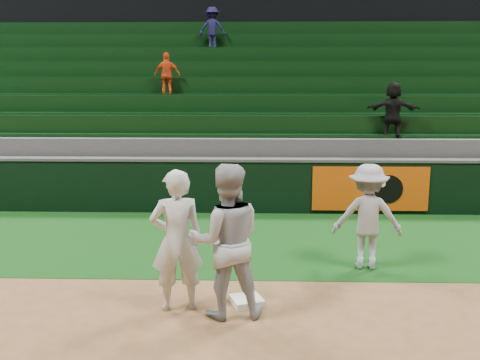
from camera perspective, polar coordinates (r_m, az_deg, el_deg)
name	(u,v)px	position (r m, az deg, el deg)	size (l,w,h in m)	color
ground	(224,305)	(7.46, -1.73, -13.21)	(70.00, 70.00, 0.00)	brown
foul_grass	(233,240)	(10.27, -0.73, -6.38)	(36.00, 4.20, 0.01)	#0D350F
upper_deck	(247,9)	(24.44, 0.74, 17.75)	(40.00, 12.00, 12.00)	black
first_base	(247,301)	(7.49, 0.72, -12.75)	(0.40, 0.40, 0.09)	white
first_baseman	(177,240)	(7.09, -6.76, -6.42)	(0.69, 0.45, 1.90)	silver
baserunner	(226,241)	(6.85, -1.47, -6.52)	(0.97, 0.76, 2.00)	#A8ABB3
base_coach	(368,217)	(8.81, 13.45, -3.82)	(1.10, 0.63, 1.70)	#9B9EA8
field_wall	(238,185)	(12.25, -0.18, -0.53)	(36.00, 0.45, 1.25)	black
stadium_seating	(242,124)	(15.84, 0.17, 5.95)	(36.00, 5.95, 5.18)	#3E3E41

